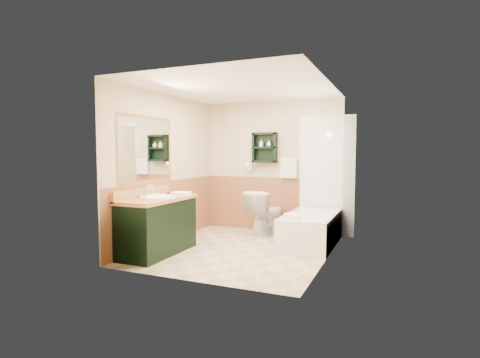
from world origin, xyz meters
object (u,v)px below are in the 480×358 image
object	(u,v)px
bathtub	(311,229)
soap_bottle_a	(261,145)
hair_dryer	(250,166)
soap_bottle_b	(269,144)
wall_shelf	(265,148)
toilet	(266,213)
vanity	(158,226)
vanity_book	(169,186)

from	to	relation	value
bathtub	soap_bottle_a	world-z (taller)	soap_bottle_a
hair_dryer	soap_bottle_b	size ratio (longest dim) A/B	2.06
hair_dryer	bathtub	size ratio (longest dim) A/B	0.16
wall_shelf	toilet	distance (m)	1.20
hair_dryer	vanity	size ratio (longest dim) A/B	0.19
hair_dryer	vanity_book	size ratio (longest dim) A/B	0.99
vanity_book	soap_bottle_b	bearing A→B (deg)	40.47
soap_bottle_a	soap_bottle_b	xyz separation A→B (m)	(0.15, 0.00, 0.01)
wall_shelf	toilet	world-z (taller)	wall_shelf
wall_shelf	bathtub	bearing A→B (deg)	-34.27
toilet	vanity_book	xyz separation A→B (m)	(-1.19, -1.24, 0.54)
bathtub	toilet	world-z (taller)	toilet
toilet	soap_bottle_a	distance (m)	1.25
bathtub	vanity_book	distance (m)	2.34
wall_shelf	soap_bottle_a	bearing A→B (deg)	-175.37
soap_bottle_a	soap_bottle_b	size ratio (longest dim) A/B	1.15
toilet	soap_bottle_a	xyz separation A→B (m)	(-0.19, 0.28, 1.21)
bathtub	toilet	bearing A→B (deg)	154.90
toilet	soap_bottle_b	world-z (taller)	soap_bottle_b
vanity	bathtub	world-z (taller)	vanity
bathtub	vanity_book	size ratio (longest dim) A/B	6.20
vanity	soap_bottle_a	world-z (taller)	soap_bottle_a
toilet	vanity_book	bearing A→B (deg)	60.18
hair_dryer	vanity	xyz separation A→B (m)	(-0.59, -2.10, -0.79)
bathtub	soap_bottle_a	bearing A→B (deg)	147.46
hair_dryer	soap_bottle_a	world-z (taller)	soap_bottle_a
hair_dryer	toilet	xyz separation A→B (m)	(0.43, -0.31, -0.81)
toilet	vanity_book	distance (m)	1.80
toilet	wall_shelf	bearing A→B (deg)	-50.63
wall_shelf	bathtub	distance (m)	1.80
hair_dryer	toilet	size ratio (longest dim) A/B	0.30
toilet	bathtub	bearing A→B (deg)	168.97
wall_shelf	soap_bottle_a	distance (m)	0.08
vanity_book	vanity	bearing A→B (deg)	-85.83
vanity	soap_bottle_b	world-z (taller)	soap_bottle_b
wall_shelf	bathtub	world-z (taller)	wall_shelf
wall_shelf	toilet	xyz separation A→B (m)	(0.13, -0.28, -1.16)
soap_bottle_b	toilet	bearing A→B (deg)	-80.41
wall_shelf	soap_bottle_b	distance (m)	0.11
hair_dryer	bathtub	bearing A→B (deg)	-28.63
toilet	soap_bottle_b	size ratio (longest dim) A/B	6.84
vanity_book	soap_bottle_b	xyz separation A→B (m)	(1.15, 1.51, 0.68)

